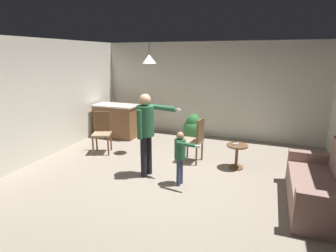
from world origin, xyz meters
The scene contains 13 objects.
ground centered at (0.00, 0.00, 0.00)m, with size 7.68×7.68×0.00m, color gray.
wall_back centered at (0.00, 3.20, 1.35)m, with size 6.40×0.10×2.70m, color silver.
wall_left centered at (-3.20, 0.00, 1.35)m, with size 0.10×6.40×2.70m, color silver.
couch_floral centered at (2.58, -0.05, 0.33)m, with size 0.85×1.80×1.00m.
kitchen_counter centered at (-2.45, 2.13, 0.48)m, with size 1.26×0.66×0.95m.
side_table_by_couch centered at (1.13, 1.03, 0.33)m, with size 0.44×0.44×0.52m.
person_adult centered at (-0.49, 0.04, 1.02)m, with size 0.84×0.47×1.64m.
person_child centered at (0.25, -0.11, 0.63)m, with size 0.52×0.35×1.02m.
dining_chair_by_counter centered at (0.21, 1.05, 0.55)m, with size 0.46×0.46×1.00m.
dining_chair_near_wall centered at (-2.08, 0.87, 0.55)m, with size 0.55×0.55×1.00m.
potted_plant_corner centered at (-0.16, 2.24, 0.45)m, with size 0.54×0.54×0.82m.
spare_remote_on_table centered at (1.10, 1.02, 0.54)m, with size 0.04×0.13×0.04m, color white.
ceiling_light_pendant centered at (-0.94, 1.20, 2.25)m, with size 0.32×0.32×0.55m.
Camera 1 is at (1.64, -4.44, 2.35)m, focal length 28.62 mm.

